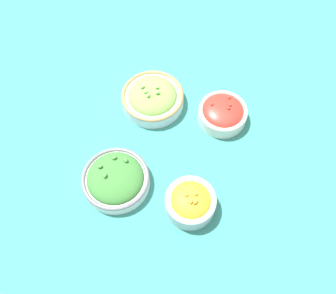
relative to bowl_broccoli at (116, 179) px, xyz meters
The scene contains 5 objects.
ground_plane 0.17m from the bowl_broccoli, 155.26° to the left, with size 3.00×3.00×0.00m, color #337F75.
bowl_broccoli is the anchor object (origin of this frame).
bowl_cherry_tomatoes 0.37m from the bowl_broccoli, 155.76° to the left, with size 0.14×0.14×0.07m.
bowl_lettuce 0.28m from the bowl_broccoli, 168.60° to the right, with size 0.19×0.19×0.08m.
bowl_squash 0.21m from the bowl_broccoli, 102.09° to the left, with size 0.13×0.13×0.08m.
Camera 1 is at (0.42, 0.25, 0.96)m, focal length 40.00 mm.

